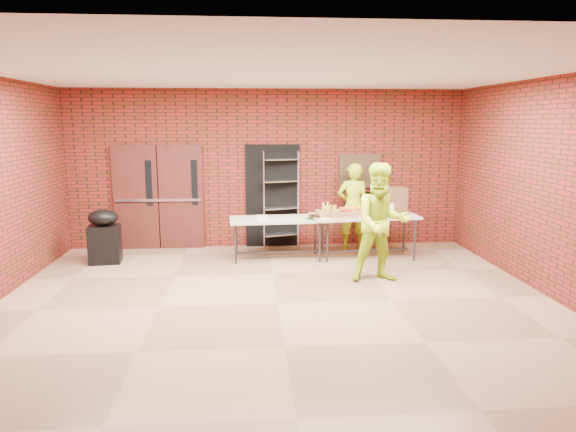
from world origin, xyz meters
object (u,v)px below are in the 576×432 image
object	(u,v)px
volunteer_man	(381,223)
wire_rack	(281,200)
table_left	(281,222)
covered_grill	(104,236)
volunteer_woman	(353,206)
coffee_dispenser	(395,200)
table_right	(364,219)

from	to	relation	value
volunteer_man	wire_rack	bearing A→B (deg)	120.19
table_left	covered_grill	size ratio (longest dim) A/B	1.94
volunteer_woman	volunteer_man	xyz separation A→B (m)	(0.02, -2.16, 0.09)
covered_grill	volunteer_woman	bearing A→B (deg)	2.09
volunteer_woman	volunteer_man	bearing A→B (deg)	91.54
covered_grill	volunteer_woman	world-z (taller)	volunteer_woman
wire_rack	coffee_dispenser	xyz separation A→B (m)	(2.15, -0.75, 0.08)
wire_rack	covered_grill	distance (m)	3.45
wire_rack	table_left	distance (m)	0.93
table_left	covered_grill	bearing A→B (deg)	177.63
wire_rack	volunteer_man	distance (m)	2.79
volunteer_woman	covered_grill	bearing A→B (deg)	9.31
coffee_dispenser	volunteer_woman	distance (m)	0.91
covered_grill	wire_rack	bearing A→B (deg)	9.27
wire_rack	table_right	xyz separation A→B (m)	(1.51, -0.90, -0.23)
table_right	volunteer_woman	bearing A→B (deg)	92.38
wire_rack	table_right	size ratio (longest dim) A/B	0.96
coffee_dispenser	table_right	bearing A→B (deg)	-166.70
coffee_dispenser	covered_grill	xyz separation A→B (m)	(-5.43, -0.16, -0.57)
wire_rack	volunteer_man	world-z (taller)	wire_rack
table_left	volunteer_woman	world-z (taller)	volunteer_woman
volunteer_man	volunteer_woman	bearing A→B (deg)	89.29
table_left	volunteer_woman	bearing A→B (deg)	20.93
table_right	covered_grill	size ratio (longest dim) A/B	2.07
covered_grill	table_right	bearing A→B (deg)	-6.13
table_left	coffee_dispenser	size ratio (longest dim) A/B	3.88
wire_rack	table_right	world-z (taller)	wire_rack
volunteer_woman	volunteer_man	world-z (taller)	volunteer_man
table_right	volunteer_woman	distance (m)	0.70
table_left	covered_grill	distance (m)	3.23
table_left	volunteer_man	distance (m)	2.15
table_right	volunteer_man	distance (m)	1.49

